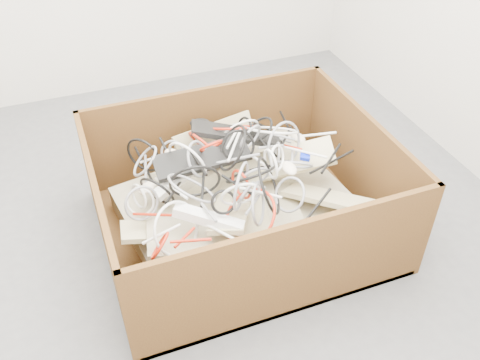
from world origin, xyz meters
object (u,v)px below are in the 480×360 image
object	(u,v)px
power_strip_right	(209,219)
vga_plug	(305,157)
power_strip_left	(180,177)
cardboard_box	(238,211)

from	to	relation	value
power_strip_right	vga_plug	size ratio (longest dim) A/B	6.43
power_strip_left	vga_plug	world-z (taller)	power_strip_left
cardboard_box	power_strip_right	bearing A→B (deg)	-133.10
power_strip_right	vga_plug	xyz separation A→B (m)	(0.54, 0.22, 0.02)
vga_plug	power_strip_right	bearing A→B (deg)	-131.18
power_strip_right	vga_plug	world-z (taller)	power_strip_right
power_strip_left	vga_plug	size ratio (longest dim) A/B	6.07
cardboard_box	power_strip_right	size ratio (longest dim) A/B	4.43
power_strip_left	power_strip_right	bearing A→B (deg)	-104.38
power_strip_right	cardboard_box	bearing A→B (deg)	80.37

